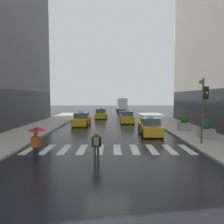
% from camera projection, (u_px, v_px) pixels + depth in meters
% --- Properties ---
extents(ground_plane, '(160.00, 160.00, 0.00)m').
position_uv_depth(ground_plane, '(107.00, 163.00, 11.24)').
color(ground_plane, black).
extents(crosswalk_markings, '(11.30, 2.80, 0.01)m').
position_uv_depth(crosswalk_markings, '(108.00, 149.00, 14.24)').
color(crosswalk_markings, silver).
rests_on(crosswalk_markings, ground).
extents(traffic_light_pole, '(0.44, 0.84, 4.80)m').
position_uv_depth(traffic_light_pole, '(203.00, 101.00, 15.21)').
color(traffic_light_pole, '#47474C').
rests_on(traffic_light_pole, curb_right).
extents(taxi_lead, '(2.00, 4.57, 1.80)m').
position_uv_depth(taxi_lead, '(149.00, 127.00, 19.85)').
color(taxi_lead, gold).
rests_on(taxi_lead, ground).
extents(taxi_second, '(2.00, 4.57, 1.80)m').
position_uv_depth(taxi_second, '(81.00, 120.00, 26.44)').
color(taxi_second, yellow).
rests_on(taxi_second, ground).
extents(taxi_third, '(2.06, 4.60, 1.80)m').
position_uv_depth(taxi_third, '(126.00, 117.00, 29.31)').
color(taxi_third, yellow).
rests_on(taxi_third, ground).
extents(taxi_fourth, '(1.97, 4.56, 1.80)m').
position_uv_depth(taxi_fourth, '(100.00, 114.00, 35.37)').
color(taxi_fourth, yellow).
rests_on(taxi_fourth, ground).
extents(box_truck, '(2.43, 7.59, 3.35)m').
position_uv_depth(box_truck, '(121.00, 104.00, 50.72)').
color(box_truck, '#2D2D2D').
rests_on(box_truck, ground).
extents(pedestrian_with_umbrella, '(0.96, 0.96, 1.94)m').
position_uv_depth(pedestrian_with_umbrella, '(36.00, 135.00, 11.37)').
color(pedestrian_with_umbrella, black).
rests_on(pedestrian_with_umbrella, ground).
extents(pedestrian_with_backpack, '(0.55, 0.43, 1.65)m').
position_uv_depth(pedestrian_with_backpack, '(96.00, 144.00, 11.56)').
color(pedestrian_with_backpack, '#333338').
rests_on(pedestrian_with_backpack, ground).
extents(planter_near_corner, '(1.10, 1.10, 1.60)m').
position_uv_depth(planter_near_corner, '(205.00, 129.00, 17.47)').
color(planter_near_corner, '#A8A399').
rests_on(planter_near_corner, curb_right).
extents(planter_mid_block, '(1.10, 1.10, 1.60)m').
position_uv_depth(planter_mid_block, '(183.00, 123.00, 21.70)').
color(planter_mid_block, '#A8A399').
rests_on(planter_mid_block, curb_right).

